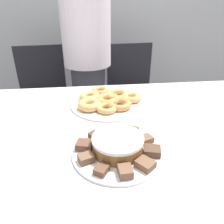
{
  "coord_description": "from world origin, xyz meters",
  "views": [
    {
      "loc": [
        -0.06,
        -0.8,
        1.25
      ],
      "look_at": [
        0.03,
        0.03,
        0.81
      ],
      "focal_mm": 35.0,
      "sensor_mm": 36.0,
      "label": 1
    }
  ],
  "objects": [
    {
      "name": "lamington_3",
      "position": [
        -0.09,
        -0.22,
        0.78
      ],
      "size": [
        0.06,
        0.06,
        0.03
      ],
      "rotation": [
        0.0,
        0.0,
        3.51
      ],
      "color": "brown",
      "rests_on": "plate_cake"
    },
    {
      "name": "person_standing",
      "position": [
        -0.06,
        0.87,
        0.84
      ],
      "size": [
        0.36,
        0.36,
        1.6
      ],
      "color": "#383842",
      "rests_on": "ground_plane"
    },
    {
      "name": "donut_7",
      "position": [
        0.16,
        0.25,
        0.78
      ],
      "size": [
        0.11,
        0.11,
        0.03
      ],
      "color": "tan",
      "rests_on": "plate_donuts"
    },
    {
      "name": "lamington_6",
      "position": [
        0.1,
        -0.27,
        0.78
      ],
      "size": [
        0.07,
        0.07,
        0.02
      ],
      "rotation": [
        0.0,
        0.0,
        5.4
      ],
      "color": "brown",
      "rests_on": "plate_cake"
    },
    {
      "name": "office_chair_right",
      "position": [
        0.31,
        0.94,
        0.44
      ],
      "size": [
        0.47,
        0.47,
        0.91
      ],
      "rotation": [
        0.0,
        0.0,
        0.07
      ],
      "color": "black",
      "rests_on": "ground_plane"
    },
    {
      "name": "lamington_7",
      "position": [
        0.14,
        -0.21,
        0.78
      ],
      "size": [
        0.07,
        0.06,
        0.03
      ],
      "rotation": [
        0.0,
        0.0,
        6.03
      ],
      "color": "#513828",
      "rests_on": "plate_cake"
    },
    {
      "name": "donut_0",
      "position": [
        0.03,
        0.24,
        0.78
      ],
      "size": [
        0.13,
        0.13,
        0.03
      ],
      "color": "#D18E4C",
      "rests_on": "plate_donuts"
    },
    {
      "name": "lamington_9",
      "position": [
        0.09,
        -0.08,
        0.78
      ],
      "size": [
        0.08,
        0.08,
        0.03
      ],
      "rotation": [
        0.0,
        0.0,
        7.28
      ],
      "color": "brown",
      "rests_on": "plate_cake"
    },
    {
      "name": "lamington_4",
      "position": [
        -0.04,
        -0.28,
        0.78
      ],
      "size": [
        0.06,
        0.06,
        0.02
      ],
      "rotation": [
        0.0,
        0.0,
        4.14
      ],
      "color": "brown",
      "rests_on": "plate_cake"
    },
    {
      "name": "office_chair_left",
      "position": [
        -0.45,
        0.94,
        0.44
      ],
      "size": [
        0.48,
        0.48,
        0.91
      ],
      "rotation": [
        0.0,
        0.0,
        0.1
      ],
      "color": "black",
      "rests_on": "ground_plane"
    },
    {
      "name": "lamington_2",
      "position": [
        -0.09,
        -0.15,
        0.78
      ],
      "size": [
        0.07,
        0.06,
        0.03
      ],
      "rotation": [
        0.0,
        0.0,
        2.89
      ],
      "color": "brown",
      "rests_on": "plate_cake"
    },
    {
      "name": "donut_1",
      "position": [
        0.09,
        0.29,
        0.78
      ],
      "size": [
        0.13,
        0.13,
        0.03
      ],
      "color": "#D18E4C",
      "rests_on": "plate_donuts"
    },
    {
      "name": "donut_2",
      "position": [
        0.0,
        0.36,
        0.78
      ],
      "size": [
        0.1,
        0.1,
        0.03
      ],
      "color": "#C68447",
      "rests_on": "plate_donuts"
    },
    {
      "name": "frosted_cake",
      "position": [
        0.03,
        -0.18,
        0.79
      ],
      "size": [
        0.18,
        0.18,
        0.06
      ],
      "color": "brown",
      "rests_on": "plate_cake"
    },
    {
      "name": "plate_cake",
      "position": [
        0.03,
        -0.18,
        0.76
      ],
      "size": [
        0.33,
        0.33,
        0.01
      ],
      "color": "white",
      "rests_on": "table"
    },
    {
      "name": "donut_6",
      "position": [
        0.08,
        0.17,
        0.78
      ],
      "size": [
        0.12,
        0.12,
        0.03
      ],
      "color": "#C68447",
      "rests_on": "plate_donuts"
    },
    {
      "name": "donut_3",
      "position": [
        -0.06,
        0.28,
        0.78
      ],
      "size": [
        0.11,
        0.11,
        0.04
      ],
      "color": "tan",
      "rests_on": "plate_donuts"
    },
    {
      "name": "lamington_8",
      "position": [
        0.14,
        -0.13,
        0.78
      ],
      "size": [
        0.06,
        0.06,
        0.02
      ],
      "rotation": [
        0.0,
        0.0,
        6.66
      ],
      "color": "brown",
      "rests_on": "plate_cake"
    },
    {
      "name": "lamington_1",
      "position": [
        -0.05,
        -0.08,
        0.77
      ],
      "size": [
        0.06,
        0.06,
        0.02
      ],
      "rotation": [
        0.0,
        0.0,
        2.26
      ],
      "color": "#513828",
      "rests_on": "plate_cake"
    },
    {
      "name": "table",
      "position": [
        0.0,
        0.0,
        0.68
      ],
      "size": [
        1.87,
        1.03,
        0.75
      ],
      "color": "silver",
      "rests_on": "ground_plane"
    },
    {
      "name": "donut_4",
      "position": [
        -0.07,
        0.17,
        0.78
      ],
      "size": [
        0.12,
        0.12,
        0.04
      ],
      "color": "tan",
      "rests_on": "plate_donuts"
    },
    {
      "name": "plate_donuts",
      "position": [
        0.03,
        0.24,
        0.76
      ],
      "size": [
        0.39,
        0.39,
        0.01
      ],
      "color": "white",
      "rests_on": "table"
    },
    {
      "name": "donut_5",
      "position": [
        0.02,
        0.14,
        0.78
      ],
      "size": [
        0.1,
        0.1,
        0.03
      ],
      "color": "tan",
      "rests_on": "plate_donuts"
    },
    {
      "name": "lamington_0",
      "position": [
        0.02,
        -0.06,
        0.78
      ],
      "size": [
        0.05,
        0.06,
        0.02
      ],
      "rotation": [
        0.0,
        0.0,
        1.63
      ],
      "color": "brown",
      "rests_on": "plate_cake"
    },
    {
      "name": "lamington_5",
      "position": [
        0.03,
        -0.3,
        0.78
      ],
      "size": [
        0.04,
        0.05,
        0.03
      ],
      "rotation": [
        0.0,
        0.0,
        4.77
      ],
      "color": "brown",
      "rests_on": "plate_cake"
    }
  ]
}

